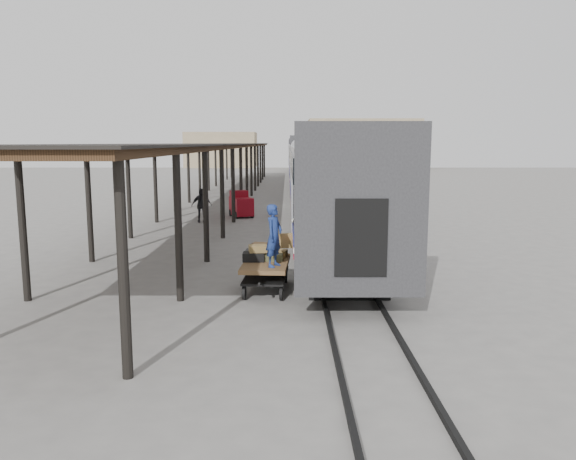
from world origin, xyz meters
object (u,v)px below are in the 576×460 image
(luggage_tug, at_px, (241,205))
(porter, at_px, (274,236))
(pedestrian, at_px, (202,205))
(baggage_cart, at_px, (266,269))

(luggage_tug, bearing_deg, porter, -103.84)
(porter, height_order, pedestrian, porter)
(luggage_tug, relative_size, pedestrian, 1.06)
(baggage_cart, distance_m, porter, 1.27)
(luggage_tug, xyz_separation_m, pedestrian, (-1.90, -2.27, 0.23))
(pedestrian, bearing_deg, porter, 92.77)
(baggage_cart, bearing_deg, luggage_tug, 100.65)
(porter, relative_size, pedestrian, 0.94)
(luggage_tug, distance_m, porter, 17.09)
(baggage_cart, height_order, pedestrian, pedestrian)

